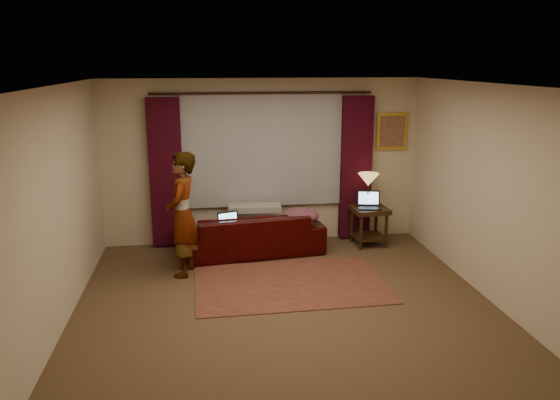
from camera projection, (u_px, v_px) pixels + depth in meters
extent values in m
cube|color=#513B25|center=(286.00, 305.00, 6.57)|extent=(5.00, 5.00, 0.01)
cube|color=silver|center=(286.00, 85.00, 5.92)|extent=(5.00, 5.00, 0.02)
cube|color=beige|center=(262.00, 162.00, 8.64)|extent=(5.00, 0.02, 2.60)
cube|color=beige|center=(339.00, 288.00, 3.85)|extent=(5.00, 0.02, 2.60)
cube|color=beige|center=(58.00, 209.00, 5.91)|extent=(0.02, 5.00, 2.60)
cube|color=beige|center=(490.00, 193.00, 6.58)|extent=(0.02, 5.00, 2.60)
cube|color=#98989F|center=(263.00, 150.00, 8.54)|extent=(2.50, 0.05, 1.80)
cube|color=#320613|center=(166.00, 173.00, 8.36)|extent=(0.50, 0.14, 2.30)
cube|color=#320613|center=(356.00, 168.00, 8.77)|extent=(0.50, 0.14, 2.30)
cylinder|color=black|center=(263.00, 93.00, 8.27)|extent=(0.04, 0.04, 3.40)
cube|color=gold|center=(392.00, 131.00, 8.79)|extent=(0.50, 0.04, 0.60)
imported|color=black|center=(250.00, 226.00, 8.24)|extent=(2.27, 1.21, 0.87)
cube|color=#979591|center=(254.00, 193.00, 8.39)|extent=(0.83, 0.37, 0.10)
ellipsoid|color=brown|center=(300.00, 216.00, 8.29)|extent=(0.61, 0.49, 0.24)
cube|color=brown|center=(290.00, 284.00, 7.18)|extent=(2.52, 1.71, 0.01)
cube|color=black|center=(369.00, 226.00, 8.64)|extent=(0.58, 0.58, 0.62)
imported|color=#979591|center=(182.00, 215.00, 7.32)|extent=(0.58, 0.58, 1.70)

